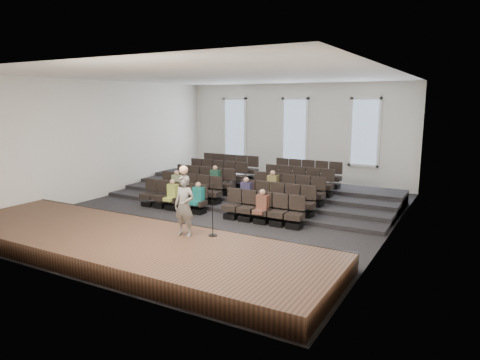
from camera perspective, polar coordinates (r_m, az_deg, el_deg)
name	(u,v)px	position (r m, az deg, el deg)	size (l,w,h in m)	color
ground	(223,212)	(16.17, -2.26, -4.32)	(14.00, 14.00, 0.00)	black
ceiling	(222,76)	(15.66, -2.40, 13.69)	(12.00, 14.00, 0.02)	white
wall_back	(295,134)	(21.98, 7.37, 6.14)	(12.00, 0.04, 5.00)	white
wall_front	(60,174)	(10.47, -22.91, 0.70)	(12.00, 0.04, 5.00)	white
wall_left	(105,139)	(19.55, -17.59, 5.21)	(0.04, 14.00, 5.00)	white
wall_right	(394,156)	(13.59, 19.87, 2.97)	(0.04, 14.00, 5.00)	white
stage	(126,245)	(12.24, -15.00, -8.37)	(11.80, 3.60, 0.50)	#513222
stage_lip	(167,228)	(13.49, -9.74, -6.39)	(11.80, 0.06, 0.52)	black
risers	(261,192)	(18.83, 2.79, -1.60)	(11.80, 4.80, 0.60)	black
seating_rows	(243,188)	(17.31, 0.39, -1.01)	(6.80, 4.70, 1.67)	black
windows	(295,130)	(21.91, 7.31, 6.65)	(8.44, 0.10, 3.24)	white
audience	(219,189)	(16.42, -2.80, -1.20)	(4.85, 2.64, 1.10)	#B3C54E
speaker	(184,206)	(11.70, -7.42, -3.42)	(0.61, 0.40, 1.67)	slate
mic_stand	(213,220)	(11.71, -3.66, -5.40)	(0.24, 0.24, 1.45)	black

